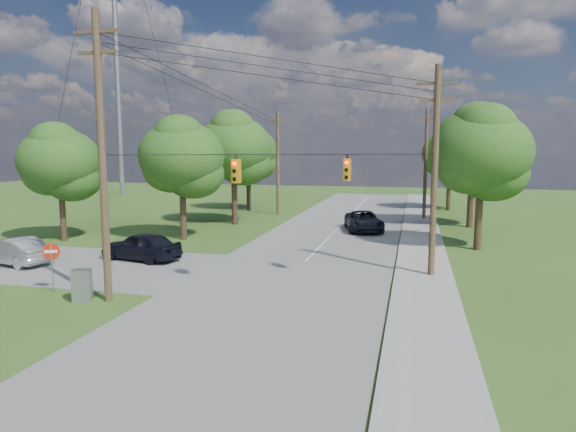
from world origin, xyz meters
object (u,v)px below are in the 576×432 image
(car_cross_dark, at_px, (141,246))
(pole_sw, at_px, (102,154))
(pole_north_e, at_px, (426,163))
(pole_ne, at_px, (435,169))
(do_not_enter_sign, at_px, (51,256))
(car_cross_silver, at_px, (13,251))
(pole_north_w, at_px, (278,162))
(control_cabinet, at_px, (82,285))
(car_main_north, at_px, (364,221))

(car_cross_dark, bearing_deg, pole_sw, 30.86)
(pole_north_e, bearing_deg, car_cross_dark, -126.38)
(pole_sw, height_order, pole_ne, pole_sw)
(pole_ne, bearing_deg, car_cross_dark, -179.82)
(do_not_enter_sign, bearing_deg, pole_ne, -1.26)
(car_cross_silver, relative_size, do_not_enter_sign, 2.08)
(pole_ne, relative_size, pole_north_w, 1.05)
(car_cross_silver, xyz_separation_m, do_not_enter_sign, (5.87, -4.18, 0.85))
(pole_north_w, distance_m, car_cross_silver, 26.65)
(pole_north_w, bearing_deg, control_cabinet, -91.27)
(car_cross_dark, xyz_separation_m, car_main_north, (11.53, 13.84, -0.05))
(car_cross_dark, xyz_separation_m, control_cabinet, (1.68, -7.84, -0.17))
(pole_north_w, height_order, control_cabinet, pole_north_w)
(pole_ne, xyz_separation_m, do_not_enter_sign, (-16.71, -7.00, -3.81))
(car_main_north, relative_size, control_cabinet, 4.05)
(pole_north_w, bearing_deg, car_main_north, -41.82)
(pole_north_w, relative_size, control_cabinet, 7.26)
(pole_sw, bearing_deg, car_main_north, 67.68)
(control_cabinet, distance_m, do_not_enter_sign, 2.52)
(pole_north_w, bearing_deg, car_cross_silver, -109.28)
(pole_north_w, xyz_separation_m, car_cross_silver, (-8.68, -24.82, -4.33))
(pole_north_e, distance_m, car_cross_dark, 27.72)
(pole_sw, distance_m, pole_north_w, 29.62)
(pole_sw, distance_m, control_cabinet, 5.65)
(pole_north_w, bearing_deg, pole_north_e, 0.00)
(pole_sw, distance_m, do_not_enter_sign, 5.62)
(pole_north_w, height_order, car_cross_dark, pole_north_w)
(pole_sw, distance_m, car_cross_silver, 11.61)
(pole_north_w, bearing_deg, pole_sw, -89.23)
(car_cross_silver, height_order, do_not_enter_sign, do_not_enter_sign)
(car_main_north, xyz_separation_m, do_not_enter_sign, (-12.00, -20.79, 0.85))
(car_cross_silver, distance_m, car_main_north, 24.39)
(pole_north_e, xyz_separation_m, car_cross_silver, (-22.58, -24.82, -4.33))
(pole_ne, distance_m, control_cabinet, 17.24)
(pole_north_e, bearing_deg, pole_sw, -114.52)
(pole_north_e, relative_size, car_cross_dark, 2.07)
(car_main_north, distance_m, control_cabinet, 23.81)
(pole_ne, bearing_deg, do_not_enter_sign, -157.27)
(pole_ne, height_order, do_not_enter_sign, pole_ne)
(pole_north_w, relative_size, do_not_enter_sign, 4.43)
(car_cross_dark, height_order, car_cross_silver, car_cross_dark)
(pole_north_w, distance_m, do_not_enter_sign, 29.35)
(pole_ne, height_order, pole_north_e, pole_ne)
(pole_ne, relative_size, car_main_north, 1.88)
(pole_ne, bearing_deg, car_main_north, 108.90)
(control_cabinet, bearing_deg, pole_north_e, 41.01)
(control_cabinet, bearing_deg, car_main_north, 42.56)
(pole_north_e, bearing_deg, do_not_enter_sign, -119.95)
(car_main_north, bearing_deg, car_cross_silver, -150.99)
(pole_ne, bearing_deg, pole_sw, -150.62)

